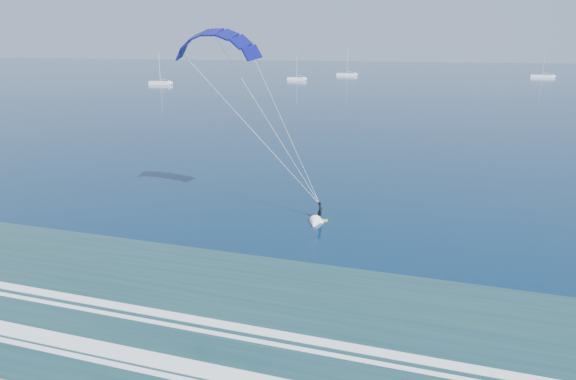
{
  "coord_description": "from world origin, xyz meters",
  "views": [
    {
      "loc": [
        17.24,
        -13.16,
        14.86
      ],
      "look_at": [
        5.18,
        24.01,
        3.71
      ],
      "focal_mm": 32.0,
      "sensor_mm": 36.0,
      "label": 1
    }
  ],
  "objects_px": {
    "sailboat_0": "(160,83)",
    "sailboat_2": "(347,74)",
    "kitesurfer_rig": "(265,117)",
    "sailboat_1": "(297,79)",
    "sailboat_3": "(542,76)"
  },
  "relations": [
    {
      "from": "sailboat_0",
      "to": "sailboat_3",
      "type": "bearing_deg",
      "value": 32.08
    },
    {
      "from": "kitesurfer_rig",
      "to": "sailboat_2",
      "type": "xyz_separation_m",
      "value": [
        -36.36,
        210.33,
        -8.37
      ]
    },
    {
      "from": "sailboat_0",
      "to": "sailboat_1",
      "type": "relative_size",
      "value": 1.14
    },
    {
      "from": "sailboat_1",
      "to": "sailboat_2",
      "type": "bearing_deg",
      "value": 70.43
    },
    {
      "from": "kitesurfer_rig",
      "to": "sailboat_1",
      "type": "relative_size",
      "value": 1.59
    },
    {
      "from": "sailboat_1",
      "to": "sailboat_0",
      "type": "bearing_deg",
      "value": -137.95
    },
    {
      "from": "kitesurfer_rig",
      "to": "sailboat_3",
      "type": "height_order",
      "value": "kitesurfer_rig"
    },
    {
      "from": "kitesurfer_rig",
      "to": "sailboat_2",
      "type": "relative_size",
      "value": 1.33
    },
    {
      "from": "sailboat_2",
      "to": "kitesurfer_rig",
      "type": "bearing_deg",
      "value": -80.19
    },
    {
      "from": "sailboat_1",
      "to": "sailboat_2",
      "type": "xyz_separation_m",
      "value": [
        13.61,
        38.28,
        0.01
      ]
    },
    {
      "from": "sailboat_2",
      "to": "sailboat_0",
      "type": "bearing_deg",
      "value": -126.19
    },
    {
      "from": "sailboat_0",
      "to": "kitesurfer_rig",
      "type": "bearing_deg",
      "value": -55.41
    },
    {
      "from": "kitesurfer_rig",
      "to": "sailboat_1",
      "type": "xyz_separation_m",
      "value": [
        -49.96,
        172.05,
        -8.38
      ]
    },
    {
      "from": "sailboat_0",
      "to": "sailboat_2",
      "type": "bearing_deg",
      "value": 53.81
    },
    {
      "from": "sailboat_0",
      "to": "sailboat_2",
      "type": "relative_size",
      "value": 0.95
    }
  ]
}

